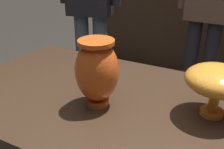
% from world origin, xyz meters
% --- Properties ---
extents(back_display_shelf, '(2.60, 0.40, 0.99)m').
position_xyz_m(back_display_shelf, '(0.00, 2.20, 0.49)').
color(back_display_shelf, '#422D1E').
rests_on(back_display_shelf, ground_plane).
extents(vase_centerpiece, '(0.13, 0.13, 0.21)m').
position_xyz_m(vase_centerpiece, '(-0.07, -0.05, 0.92)').
color(vase_centerpiece, '#E55B1E').
rests_on(vase_centerpiece, display_plinth).
extents(vase_left_accent, '(0.18, 0.18, 0.15)m').
position_xyz_m(vase_left_accent, '(0.26, 0.05, 0.91)').
color(vase_left_accent, orange).
rests_on(vase_left_accent, display_plinth).
extents(visitor_center_back, '(0.47, 0.20, 1.54)m').
position_xyz_m(visitor_center_back, '(0.02, 1.44, 0.90)').
color(visitor_center_back, '#232328').
rests_on(visitor_center_back, ground_plane).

